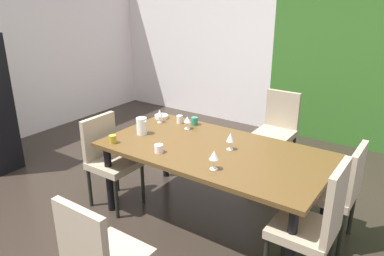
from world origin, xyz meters
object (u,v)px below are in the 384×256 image
(chair_right_near, at_px, (316,222))
(chair_head_far, at_px, (278,127))
(cup_center, at_px, (113,139))
(cup_right, at_px, (159,149))
(pitcher_near_shelf, at_px, (142,126))
(wine_glass_south, at_px, (230,138))
(chair_head_near, at_px, (100,256))
(wine_glass_front, at_px, (214,156))
(chair_right_far, at_px, (338,188))
(cup_corner, at_px, (194,121))
(wine_glass_west, at_px, (160,113))
(serving_bowl_rear, at_px, (161,117))
(dining_table, at_px, (214,156))
(wine_glass_near_window, at_px, (187,120))
(chair_left_near, at_px, (109,156))
(cup_left, at_px, (180,119))

(chair_right_near, xyz_separation_m, chair_head_far, (-1.01, 1.76, -0.03))
(cup_center, distance_m, cup_right, 0.50)
(pitcher_near_shelf, bearing_deg, wine_glass_south, 10.25)
(chair_head_near, distance_m, chair_head_far, 2.86)
(wine_glass_front, relative_size, cup_center, 2.05)
(wine_glass_south, height_order, pitcher_near_shelf, pitcher_near_shelf)
(chair_right_far, relative_size, cup_corner, 10.89)
(wine_glass_west, distance_m, serving_bowl_rear, 0.17)
(cup_right, bearing_deg, cup_center, -170.89)
(dining_table, relative_size, wine_glass_near_window, 15.33)
(chair_right_near, relative_size, chair_right_far, 1.11)
(wine_glass_south, height_order, serving_bowl_rear, wine_glass_south)
(chair_right_far, distance_m, wine_glass_south, 1.01)
(pitcher_near_shelf, bearing_deg, chair_right_far, 13.04)
(chair_right_near, height_order, cup_center, chair_right_near)
(wine_glass_west, height_order, wine_glass_near_window, wine_glass_west)
(chair_head_near, bearing_deg, wine_glass_front, 80.59)
(chair_left_near, xyz_separation_m, serving_bowl_rear, (0.11, 0.72, 0.24))
(wine_glass_near_window, xyz_separation_m, cup_center, (-0.36, -0.71, -0.06))
(serving_bowl_rear, bearing_deg, chair_right_far, -1.89)
(chair_left_near, bearing_deg, pitcher_near_shelf, 131.21)
(cup_left, distance_m, cup_center, 0.83)
(dining_table, relative_size, chair_head_near, 2.16)
(chair_head_near, xyz_separation_m, wine_glass_front, (0.18, 1.08, 0.33))
(chair_right_far, relative_size, wine_glass_front, 5.73)
(chair_right_near, height_order, pitcher_near_shelf, chair_right_near)
(wine_glass_south, relative_size, cup_corner, 1.91)
(chair_head_far, bearing_deg, serving_bowl_rear, 46.96)
(cup_corner, relative_size, cup_right, 1.08)
(serving_bowl_rear, bearing_deg, wine_glass_south, -16.98)
(dining_table, bearing_deg, cup_left, 150.59)
(wine_glass_front, relative_size, cup_corner, 1.90)
(wine_glass_south, bearing_deg, wine_glass_near_window, 161.24)
(chair_left_near, xyz_separation_m, wine_glass_front, (1.26, -0.03, 0.34))
(wine_glass_front, relative_size, serving_bowl_rear, 1.07)
(chair_head_far, bearing_deg, pitcher_near_shelf, 61.64)
(chair_head_near, height_order, chair_right_far, chair_head_near)
(serving_bowl_rear, height_order, cup_left, cup_left)
(cup_left, distance_m, cup_right, 0.79)
(chair_right_far, relative_size, wine_glass_west, 6.24)
(chair_right_near, height_order, cup_right, chair_right_near)
(chair_right_near, bearing_deg, wine_glass_south, 67.03)
(wine_glass_front, height_order, wine_glass_near_window, wine_glass_front)
(chair_head_far, height_order, cup_right, chair_head_far)
(dining_table, xyz_separation_m, chair_right_far, (1.04, 0.32, -0.15))
(chair_head_far, height_order, chair_right_far, chair_head_far)
(cup_right, bearing_deg, wine_glass_front, -0.25)
(chair_right_near, bearing_deg, serving_bowl_rear, 70.17)
(wine_glass_near_window, bearing_deg, chair_head_near, -72.80)
(chair_right_near, xyz_separation_m, wine_glass_south, (-0.92, 0.39, 0.30))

